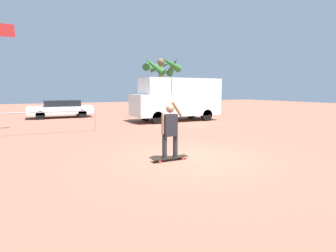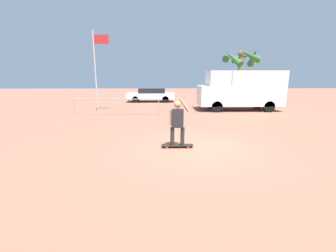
{
  "view_description": "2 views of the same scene",
  "coord_description": "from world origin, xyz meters",
  "px_view_note": "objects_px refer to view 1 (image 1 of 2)",
  "views": [
    {
      "loc": [
        -4.09,
        -6.63,
        2.02
      ],
      "look_at": [
        -0.42,
        0.59,
        0.93
      ],
      "focal_mm": 28.0,
      "sensor_mm": 36.0,
      "label": 1
    },
    {
      "loc": [
        -1.15,
        -7.53,
        2.43
      ],
      "look_at": [
        -0.99,
        0.13,
        0.74
      ],
      "focal_mm": 24.0,
      "sensor_mm": 36.0,
      "label": 2
    }
  ],
  "objects_px": {
    "camper_van": "(177,98)",
    "parked_car_white": "(61,108)",
    "palm_tree_near_van": "(161,68)",
    "person_skateboarder": "(170,128)",
    "skateboard": "(170,158)"
  },
  "relations": [
    {
      "from": "palm_tree_near_van",
      "to": "skateboard",
      "type": "bearing_deg",
      "value": -114.78
    },
    {
      "from": "skateboard",
      "to": "parked_car_white",
      "type": "bearing_deg",
      "value": 96.52
    },
    {
      "from": "skateboard",
      "to": "parked_car_white",
      "type": "xyz_separation_m",
      "value": [
        -1.67,
        14.63,
        0.63
      ]
    },
    {
      "from": "camper_van",
      "to": "parked_car_white",
      "type": "bearing_deg",
      "value": 140.14
    },
    {
      "from": "skateboard",
      "to": "palm_tree_near_van",
      "type": "relative_size",
      "value": 0.21
    },
    {
      "from": "skateboard",
      "to": "parked_car_white",
      "type": "relative_size",
      "value": 0.24
    },
    {
      "from": "parked_car_white",
      "to": "palm_tree_near_van",
      "type": "xyz_separation_m",
      "value": [
        9.24,
        1.76,
        3.5
      ]
    },
    {
      "from": "camper_van",
      "to": "palm_tree_near_van",
      "type": "height_order",
      "value": "palm_tree_near_van"
    },
    {
      "from": "camper_van",
      "to": "parked_car_white",
      "type": "xyz_separation_m",
      "value": [
        -6.86,
        5.72,
        -0.83
      ]
    },
    {
      "from": "parked_car_white",
      "to": "person_skateboarder",
      "type": "bearing_deg",
      "value": -83.48
    },
    {
      "from": "camper_van",
      "to": "parked_car_white",
      "type": "relative_size",
      "value": 1.29
    },
    {
      "from": "person_skateboarder",
      "to": "palm_tree_near_van",
      "type": "relative_size",
      "value": 0.31
    },
    {
      "from": "parked_car_white",
      "to": "palm_tree_near_van",
      "type": "height_order",
      "value": "palm_tree_near_van"
    },
    {
      "from": "person_skateboarder",
      "to": "parked_car_white",
      "type": "relative_size",
      "value": 0.36
    },
    {
      "from": "skateboard",
      "to": "person_skateboarder",
      "type": "bearing_deg",
      "value": 180.0
    }
  ]
}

